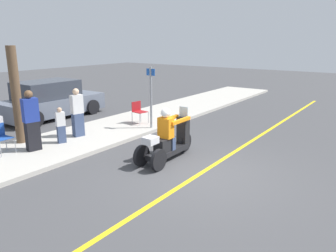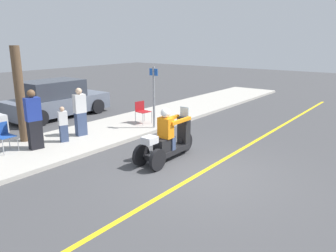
{
  "view_description": "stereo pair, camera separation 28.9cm",
  "coord_description": "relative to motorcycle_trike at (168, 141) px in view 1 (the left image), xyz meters",
  "views": [
    {
      "loc": [
        -6.59,
        -3.74,
        3.19
      ],
      "look_at": [
        0.34,
        1.24,
        0.95
      ],
      "focal_mm": 35.0,
      "sensor_mm": 36.0,
      "label": 1
    },
    {
      "loc": [
        -6.42,
        -3.97,
        3.19
      ],
      "look_at": [
        0.34,
        1.24,
        0.95
      ],
      "focal_mm": 35.0,
      "sensor_mm": 36.0,
      "label": 2
    }
  ],
  "objects": [
    {
      "name": "parked_car_lot_left",
      "position": [
        1.23,
        6.99,
        0.2
      ],
      "size": [
        4.36,
        2.0,
        1.57
      ],
      "color": "slate",
      "rests_on": "ground"
    },
    {
      "name": "spectator_end_of_line",
      "position": [
        -1.89,
        3.41,
        0.43
      ],
      "size": [
        0.45,
        0.32,
        1.74
      ],
      "color": "black",
      "rests_on": "sidewalk_strip"
    },
    {
      "name": "folding_chair_set_back",
      "position": [
        -2.57,
        3.92,
        0.09
      ],
      "size": [
        0.49,
        0.49,
        0.82
      ],
      "color": "#A5A8AD",
      "rests_on": "sidewalk_strip"
    },
    {
      "name": "lane_stripe",
      "position": [
        -0.0,
        -1.24,
        -0.53
      ],
      "size": [
        24.0,
        0.12,
        0.01
      ],
      "color": "gold",
      "rests_on": "ground"
    },
    {
      "name": "spectator_mid_group",
      "position": [
        -0.2,
        3.5,
        0.35
      ],
      "size": [
        0.41,
        0.29,
        1.58
      ],
      "color": "#38476B",
      "rests_on": "sidewalk_strip"
    },
    {
      "name": "street_sign",
      "position": [
        2.04,
        2.21,
        0.79
      ],
      "size": [
        0.08,
        0.36,
        2.2
      ],
      "color": "gray",
      "rests_on": "sidewalk_strip"
    },
    {
      "name": "tree_trunk",
      "position": [
        -1.69,
        4.4,
        1.05
      ],
      "size": [
        0.28,
        0.28,
        2.93
      ],
      "color": "brown",
      "rests_on": "sidewalk_strip"
    },
    {
      "name": "spectator_by_tree",
      "position": [
        -0.98,
        3.34,
        0.13
      ],
      "size": [
        0.3,
        0.24,
        1.11
      ],
      "color": "#38476B",
      "rests_on": "sidewalk_strip"
    },
    {
      "name": "sidewalk_strip",
      "position": [
        -0.34,
        3.36,
        -0.47
      ],
      "size": [
        28.0,
        2.8,
        0.12
      ],
      "color": "#B2ADA3",
      "rests_on": "ground"
    },
    {
      "name": "ground_plane",
      "position": [
        -0.34,
        -1.24,
        -0.53
      ],
      "size": [
        60.0,
        60.0,
        0.0
      ],
      "primitive_type": "plane",
      "color": "#424244"
    },
    {
      "name": "motorcycle_trike",
      "position": [
        0.0,
        0.0,
        0.0
      ],
      "size": [
        2.21,
        0.66,
        1.46
      ],
      "color": "black",
      "rests_on": "ground"
    },
    {
      "name": "folding_chair_curbside",
      "position": [
        2.3,
        3.04,
        0.09
      ],
      "size": [
        0.52,
        0.52,
        0.82
      ],
      "color": "#A5A8AD",
      "rests_on": "sidewalk_strip"
    }
  ]
}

